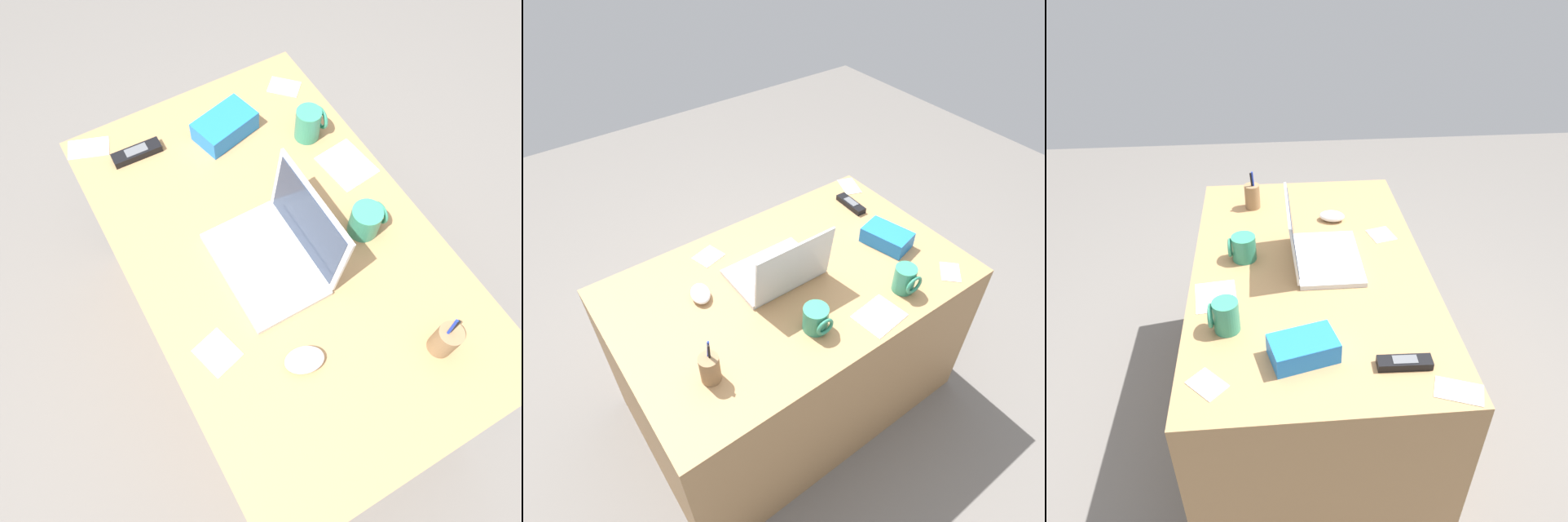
# 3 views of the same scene
# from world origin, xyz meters

# --- Properties ---
(ground_plane) EXTENTS (6.00, 6.00, 0.00)m
(ground_plane) POSITION_xyz_m (0.00, 0.00, 0.00)
(ground_plane) COLOR slate
(desk) EXTENTS (1.30, 0.81, 0.74)m
(desk) POSITION_xyz_m (0.00, 0.00, 0.37)
(desk) COLOR #A87C4F
(desk) RESTS_ON ground
(laptop) EXTENTS (0.33, 0.26, 0.23)m
(laptop) POSITION_xyz_m (0.03, -0.03, 0.79)
(laptop) COLOR silver
(laptop) RESTS_ON desk
(computer_mouse) EXTENTS (0.09, 0.11, 0.04)m
(computer_mouse) POSITION_xyz_m (0.31, -0.12, 0.76)
(computer_mouse) COLOR white
(computer_mouse) RESTS_ON desk
(coffee_mug_white) EXTENTS (0.08, 0.09, 0.10)m
(coffee_mug_white) POSITION_xyz_m (-0.30, 0.28, 0.79)
(coffee_mug_white) COLOR #338C6B
(coffee_mug_white) RESTS_ON desk
(coffee_mug_tall) EXTENTS (0.09, 0.10, 0.09)m
(coffee_mug_tall) POSITION_xyz_m (0.06, 0.23, 0.79)
(coffee_mug_tall) COLOR #338C6B
(coffee_mug_tall) RESTS_ON desk
(cordless_phone) EXTENTS (0.05, 0.15, 0.03)m
(cordless_phone) POSITION_xyz_m (-0.49, -0.21, 0.75)
(cordless_phone) COLOR black
(cordless_phone) RESTS_ON desk
(pen_holder) EXTENTS (0.06, 0.06, 0.16)m
(pen_holder) POSITION_xyz_m (0.44, 0.20, 0.79)
(pen_holder) COLOR olive
(pen_holder) RESTS_ON desk
(snack_bag) EXTENTS (0.15, 0.20, 0.07)m
(snack_bag) POSITION_xyz_m (-0.43, 0.06, 0.77)
(snack_bag) COLOR blue
(snack_bag) RESTS_ON desk
(paper_note_near_laptop) EXTENTS (0.17, 0.15, 0.00)m
(paper_note_near_laptop) POSITION_xyz_m (-0.14, 0.32, 0.74)
(paper_note_near_laptop) COLOR white
(paper_note_near_laptop) RESTS_ON desk
(paper_note_left) EXTENTS (0.12, 0.12, 0.00)m
(paper_note_left) POSITION_xyz_m (-0.51, 0.32, 0.74)
(paper_note_left) COLOR white
(paper_note_left) RESTS_ON desk
(paper_note_right) EXTENTS (0.11, 0.14, 0.00)m
(paper_note_right) POSITION_xyz_m (-0.59, -0.33, 0.74)
(paper_note_right) COLOR white
(paper_note_right) RESTS_ON desk
(paper_note_front) EXTENTS (0.12, 0.11, 0.00)m
(paper_note_front) POSITION_xyz_m (0.18, -0.29, 0.74)
(paper_note_front) COLOR white
(paper_note_front) RESTS_ON desk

